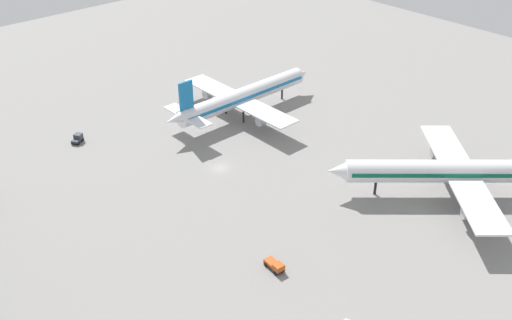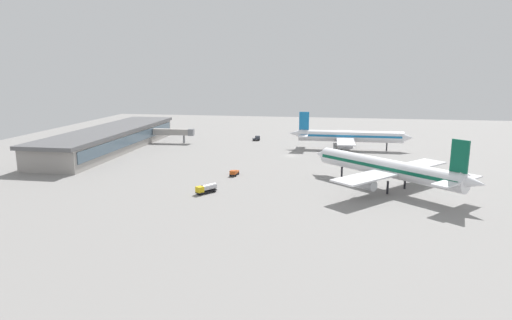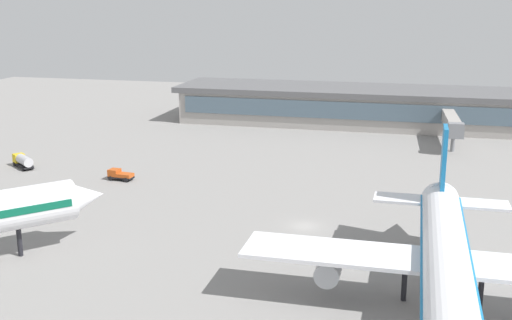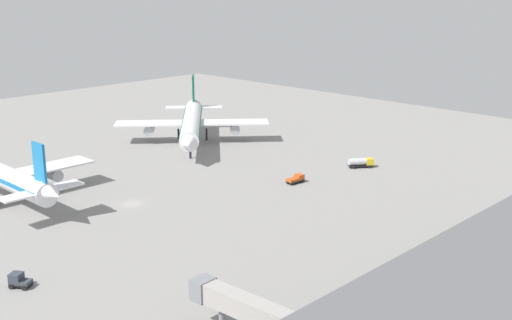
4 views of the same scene
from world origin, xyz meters
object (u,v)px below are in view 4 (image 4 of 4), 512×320
airplane_at_gate (192,122)px  fuel_truck (361,162)px  pushback_tractor (296,179)px  baggage_tug (19,280)px

airplane_at_gate → fuel_truck: size_ratio=7.40×
airplane_at_gate → pushback_tractor: bearing=32.1°
airplane_at_gate → fuel_truck: airplane_at_gate is taller
fuel_truck → baggage_tug: 92.86m
baggage_tug → pushback_tractor: (71.35, 4.40, -0.19)m
baggage_tug → pushback_tractor: 71.49m
fuel_truck → airplane_at_gate: bearing=141.6°
fuel_truck → baggage_tug: (-92.85, -1.11, -0.23)m
fuel_truck → pushback_tractor: bearing=-151.4°
airplane_at_gate → pushback_tractor: (-8.50, -47.52, -5.27)m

